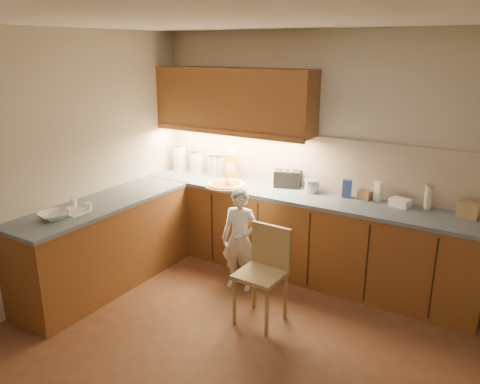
{
  "coord_description": "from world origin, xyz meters",
  "views": [
    {
      "loc": [
        1.59,
        -2.69,
        2.42
      ],
      "look_at": [
        -0.8,
        1.2,
        1.0
      ],
      "focal_mm": 35.0,
      "sensor_mm": 36.0,
      "label": 1
    }
  ],
  "objects_px": {
    "wooden_chair": "(265,267)",
    "child": "(240,239)",
    "toaster": "(288,179)",
    "pizza_on_board": "(226,185)",
    "oil_jug": "(232,166)"
  },
  "relations": [
    {
      "from": "child",
      "to": "toaster",
      "type": "xyz_separation_m",
      "value": [
        0.13,
        0.79,
        0.47
      ]
    },
    {
      "from": "child",
      "to": "oil_jug",
      "type": "relative_size",
      "value": 3.08
    },
    {
      "from": "pizza_on_board",
      "to": "oil_jug",
      "type": "bearing_deg",
      "value": 110.73
    },
    {
      "from": "pizza_on_board",
      "to": "wooden_chair",
      "type": "height_order",
      "value": "pizza_on_board"
    },
    {
      "from": "child",
      "to": "toaster",
      "type": "bearing_deg",
      "value": 70.14
    },
    {
      "from": "pizza_on_board",
      "to": "toaster",
      "type": "xyz_separation_m",
      "value": [
        0.6,
        0.34,
        0.07
      ]
    },
    {
      "from": "wooden_chair",
      "to": "toaster",
      "type": "bearing_deg",
      "value": 109.2
    },
    {
      "from": "wooden_chair",
      "to": "toaster",
      "type": "relative_size",
      "value": 2.7
    },
    {
      "from": "child",
      "to": "wooden_chair",
      "type": "distance_m",
      "value": 0.62
    },
    {
      "from": "pizza_on_board",
      "to": "oil_jug",
      "type": "height_order",
      "value": "oil_jug"
    },
    {
      "from": "toaster",
      "to": "wooden_chair",
      "type": "bearing_deg",
      "value": -90.55
    },
    {
      "from": "wooden_chair",
      "to": "child",
      "type": "bearing_deg",
      "value": 144.69
    },
    {
      "from": "wooden_chair",
      "to": "oil_jug",
      "type": "distance_m",
      "value": 1.66
    },
    {
      "from": "child",
      "to": "wooden_chair",
      "type": "bearing_deg",
      "value": -47.73
    },
    {
      "from": "wooden_chair",
      "to": "toaster",
      "type": "distance_m",
      "value": 1.32
    }
  ]
}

